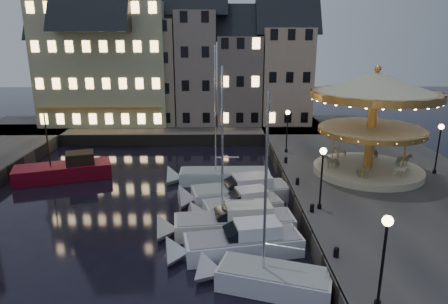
{
  "coord_description": "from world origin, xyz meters",
  "views": [
    {
      "loc": [
        0.61,
        -23.16,
        12.14
      ],
      "look_at": [
        1.0,
        8.0,
        3.2
      ],
      "focal_mm": 32.0,
      "sensor_mm": 36.0,
      "label": 1
    }
  ],
  "objects_px": {
    "streetlamp_a": "(384,249)",
    "bollard_a": "(336,251)",
    "bollard_b": "(312,208)",
    "motorboat_f": "(218,177)",
    "streetlamp_d": "(439,142)",
    "motorboat_e": "(236,193)",
    "red_fishing_boat": "(66,171)",
    "motorboat_c": "(228,223)",
    "motorboat_b": "(236,244)",
    "bollard_c": "(297,181)",
    "bollard_d": "(286,160)",
    "carousel": "(374,104)",
    "motorboat_d": "(237,208)",
    "streetlamp_c": "(287,125)",
    "motorboat_a": "(263,278)",
    "streetlamp_b": "(322,170)"
  },
  "relations": [
    {
      "from": "motorboat_e",
      "to": "bollard_a",
      "type": "bearing_deg",
      "value": -65.72
    },
    {
      "from": "bollard_c",
      "to": "bollard_d",
      "type": "bearing_deg",
      "value": 90.0
    },
    {
      "from": "streetlamp_d",
      "to": "carousel",
      "type": "distance_m",
      "value": 6.38
    },
    {
      "from": "motorboat_a",
      "to": "motorboat_e",
      "type": "distance_m",
      "value": 11.23
    },
    {
      "from": "streetlamp_b",
      "to": "motorboat_b",
      "type": "xyz_separation_m",
      "value": [
        -5.62,
        -3.48,
        -3.38
      ]
    },
    {
      "from": "motorboat_d",
      "to": "bollard_d",
      "type": "bearing_deg",
      "value": 60.16
    },
    {
      "from": "motorboat_c",
      "to": "motorboat_f",
      "type": "xyz_separation_m",
      "value": [
        -0.67,
        9.37,
        -0.15
      ]
    },
    {
      "from": "streetlamp_a",
      "to": "motorboat_f",
      "type": "distance_m",
      "value": 20.01
    },
    {
      "from": "bollard_c",
      "to": "red_fishing_boat",
      "type": "bearing_deg",
      "value": 165.02
    },
    {
      "from": "streetlamp_d",
      "to": "motorboat_d",
      "type": "relative_size",
      "value": 0.64
    },
    {
      "from": "motorboat_a",
      "to": "red_fishing_boat",
      "type": "height_order",
      "value": "motorboat_a"
    },
    {
      "from": "motorboat_b",
      "to": "bollard_b",
      "type": "bearing_deg",
      "value": 30.66
    },
    {
      "from": "streetlamp_d",
      "to": "motorboat_f",
      "type": "distance_m",
      "value": 18.41
    },
    {
      "from": "streetlamp_a",
      "to": "bollard_d",
      "type": "xyz_separation_m",
      "value": [
        -0.6,
        20.0,
        -2.41
      ]
    },
    {
      "from": "motorboat_d",
      "to": "red_fishing_boat",
      "type": "bearing_deg",
      "value": 151.71
    },
    {
      "from": "streetlamp_c",
      "to": "streetlamp_d",
      "type": "bearing_deg",
      "value": -29.91
    },
    {
      "from": "streetlamp_d",
      "to": "carousel",
      "type": "bearing_deg",
      "value": 178.96
    },
    {
      "from": "motorboat_e",
      "to": "streetlamp_c",
      "type": "bearing_deg",
      "value": 59.47
    },
    {
      "from": "streetlamp_b",
      "to": "bollard_a",
      "type": "height_order",
      "value": "streetlamp_b"
    },
    {
      "from": "bollard_a",
      "to": "carousel",
      "type": "bearing_deg",
      "value": 64.27
    },
    {
      "from": "bollard_b",
      "to": "motorboat_f",
      "type": "xyz_separation_m",
      "value": [
        -6.11,
        9.02,
        -1.07
      ]
    },
    {
      "from": "streetlamp_a",
      "to": "bollard_c",
      "type": "relative_size",
      "value": 7.32
    },
    {
      "from": "motorboat_a",
      "to": "motorboat_e",
      "type": "relative_size",
      "value": 1.28
    },
    {
      "from": "streetlamp_c",
      "to": "motorboat_e",
      "type": "height_order",
      "value": "streetlamp_c"
    },
    {
      "from": "motorboat_c",
      "to": "motorboat_e",
      "type": "xyz_separation_m",
      "value": [
        0.72,
        5.32,
        -0.03
      ]
    },
    {
      "from": "streetlamp_d",
      "to": "motorboat_e",
      "type": "bearing_deg",
      "value": -171.35
    },
    {
      "from": "bollard_d",
      "to": "motorboat_d",
      "type": "distance_m",
      "value": 9.6
    },
    {
      "from": "streetlamp_c",
      "to": "motorboat_c",
      "type": "relative_size",
      "value": 0.36
    },
    {
      "from": "bollard_c",
      "to": "motorboat_b",
      "type": "relative_size",
      "value": 0.07
    },
    {
      "from": "streetlamp_d",
      "to": "red_fishing_boat",
      "type": "height_order",
      "value": "red_fishing_boat"
    },
    {
      "from": "streetlamp_b",
      "to": "motorboat_c",
      "type": "distance_m",
      "value": 6.95
    },
    {
      "from": "streetlamp_a",
      "to": "streetlamp_d",
      "type": "bearing_deg",
      "value": 56.39
    },
    {
      "from": "motorboat_e",
      "to": "motorboat_f",
      "type": "height_order",
      "value": "motorboat_f"
    },
    {
      "from": "motorboat_e",
      "to": "red_fishing_boat",
      "type": "xyz_separation_m",
      "value": [
        -15.0,
        5.3,
        0.07
      ]
    },
    {
      "from": "red_fishing_boat",
      "to": "motorboat_f",
      "type": "bearing_deg",
      "value": -5.27
    },
    {
      "from": "red_fishing_boat",
      "to": "motorboat_e",
      "type": "bearing_deg",
      "value": -19.47
    },
    {
      "from": "bollard_b",
      "to": "motorboat_f",
      "type": "bearing_deg",
      "value": 124.12
    },
    {
      "from": "streetlamp_a",
      "to": "bollard_a",
      "type": "bearing_deg",
      "value": 98.53
    },
    {
      "from": "bollard_a",
      "to": "motorboat_d",
      "type": "height_order",
      "value": "motorboat_d"
    },
    {
      "from": "red_fishing_boat",
      "to": "carousel",
      "type": "bearing_deg",
      "value": -5.87
    },
    {
      "from": "streetlamp_c",
      "to": "motorboat_b",
      "type": "relative_size",
      "value": 0.53
    },
    {
      "from": "bollard_a",
      "to": "carousel",
      "type": "distance_m",
      "value": 15.55
    },
    {
      "from": "motorboat_d",
      "to": "red_fishing_boat",
      "type": "xyz_separation_m",
      "value": [
        -14.98,
        8.06,
        0.07
      ]
    },
    {
      "from": "streetlamp_b",
      "to": "motorboat_b",
      "type": "bearing_deg",
      "value": -148.26
    },
    {
      "from": "streetlamp_a",
      "to": "streetlamp_b",
      "type": "height_order",
      "value": "same"
    },
    {
      "from": "motorboat_e",
      "to": "carousel",
      "type": "relative_size",
      "value": 0.85
    },
    {
      "from": "motorboat_f",
      "to": "red_fishing_boat",
      "type": "relative_size",
      "value": 1.36
    },
    {
      "from": "streetlamp_d",
      "to": "motorboat_c",
      "type": "distance_m",
      "value": 19.32
    },
    {
      "from": "streetlamp_b",
      "to": "motorboat_e",
      "type": "bearing_deg",
      "value": 139.96
    },
    {
      "from": "motorboat_f",
      "to": "motorboat_b",
      "type": "bearing_deg",
      "value": -84.8
    }
  ]
}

